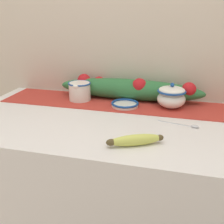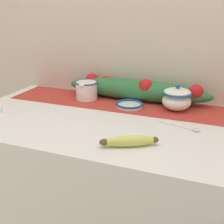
{
  "view_description": "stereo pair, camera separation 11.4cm",
  "coord_description": "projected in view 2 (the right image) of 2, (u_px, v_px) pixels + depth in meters",
  "views": [
    {
      "loc": [
        0.27,
        -1.08,
        1.36
      ],
      "look_at": [
        -0.01,
        -0.04,
        0.96
      ],
      "focal_mm": 45.0,
      "sensor_mm": 36.0,
      "label": 1
    },
    {
      "loc": [
        0.38,
        -1.05,
        1.36
      ],
      "look_at": [
        -0.01,
        -0.04,
        0.96
      ],
      "focal_mm": 45.0,
      "sensor_mm": 36.0,
      "label": 2
    }
  ],
  "objects": [
    {
      "name": "banana",
      "position": [
        129.0,
        141.0,
        0.97
      ],
      "size": [
        0.19,
        0.12,
        0.04
      ],
      "rotation": [
        0.0,
        0.0,
        0.47
      ],
      "color": "#CCD156",
      "rests_on": "countertop"
    },
    {
      "name": "countertop",
      "position": [
        117.0,
        207.0,
        1.36
      ],
      "size": [
        1.37,
        0.7,
        0.91
      ],
      "primitive_type": "cube",
      "color": "silver",
      "rests_on": "ground_plane"
    },
    {
      "name": "cream_pitcher",
      "position": [
        87.0,
        90.0,
        1.45
      ],
      "size": [
        0.12,
        0.13,
        0.1
      ],
      "color": "white",
      "rests_on": "countertop"
    },
    {
      "name": "sugar_bowl",
      "position": [
        177.0,
        99.0,
        1.29
      ],
      "size": [
        0.13,
        0.13,
        0.12
      ],
      "color": "white",
      "rests_on": "countertop"
    },
    {
      "name": "small_dish",
      "position": [
        129.0,
        105.0,
        1.35
      ],
      "size": [
        0.13,
        0.13,
        0.02
      ],
      "color": "white",
      "rests_on": "countertop"
    },
    {
      "name": "back_wall",
      "position": [
        142.0,
        41.0,
        1.42
      ],
      "size": [
        2.17,
        0.04,
        2.4
      ],
      "primitive_type": "cube",
      "color": "beige",
      "rests_on": "ground_plane"
    },
    {
      "name": "table_runner",
      "position": [
        132.0,
        105.0,
        1.38
      ],
      "size": [
        1.26,
        0.25,
        0.0
      ],
      "primitive_type": "cube",
      "color": "#B23328",
      "rests_on": "countertop"
    },
    {
      "name": "poinsettia_garland",
      "position": [
        136.0,
        89.0,
        1.43
      ],
      "size": [
        0.75,
        0.12,
        0.12
      ],
      "color": "#2D6B38",
      "rests_on": "countertop"
    },
    {
      "name": "spoon",
      "position": [
        192.0,
        129.0,
        1.1
      ],
      "size": [
        0.17,
        0.05,
        0.01
      ],
      "rotation": [
        0.0,
        0.0,
        -0.22
      ],
      "color": "silver",
      "rests_on": "countertop"
    }
  ]
}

